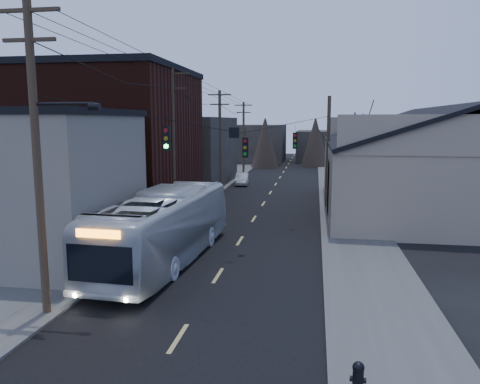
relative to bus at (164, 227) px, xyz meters
name	(u,v)px	position (x,y,z in m)	size (l,w,h in m)	color
ground	(157,373)	(2.88, -9.53, -1.70)	(160.00, 160.00, 0.00)	black
road_surface	(268,196)	(2.88, 20.47, -1.69)	(9.00, 110.00, 0.02)	black
sidewalk_left	(198,194)	(-3.62, 20.47, -1.64)	(4.00, 110.00, 0.12)	#474744
sidewalk_right	(343,197)	(9.38, 20.47, -1.64)	(4.00, 110.00, 0.12)	#474744
building_clapboard	(36,188)	(-6.12, -0.53, 1.80)	(8.00, 8.00, 7.00)	#6C665A
building_brick	(113,145)	(-7.12, 10.47, 3.30)	(10.00, 12.00, 10.00)	black
building_left_far	(183,151)	(-6.62, 26.47, 1.80)	(9.00, 14.00, 7.00)	#2D2824
warehouse	(438,175)	(15.88, 15.47, 1.00)	(16.16, 20.60, 7.73)	gray
building_far_left	(253,143)	(-3.12, 55.47, 1.30)	(10.00, 12.00, 6.00)	#2D2824
building_far_right	(333,146)	(9.88, 60.47, 0.80)	(12.00, 14.00, 5.00)	#2D2824
bare_tree	(353,168)	(9.38, 10.47, 1.90)	(0.40, 0.40, 7.20)	black
utility_lines	(221,143)	(-0.23, 14.61, 3.26)	(11.24, 45.28, 10.50)	#382B1E
bus	(164,227)	(0.00, 0.00, 0.00)	(2.85, 12.20, 3.40)	silver
parked_car	(242,179)	(-0.58, 27.41, -1.09)	(1.29, 3.70, 1.22)	#B1B4B9
fire_hydrant	(358,377)	(8.07, -9.90, -1.13)	(0.41, 0.29, 0.85)	black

